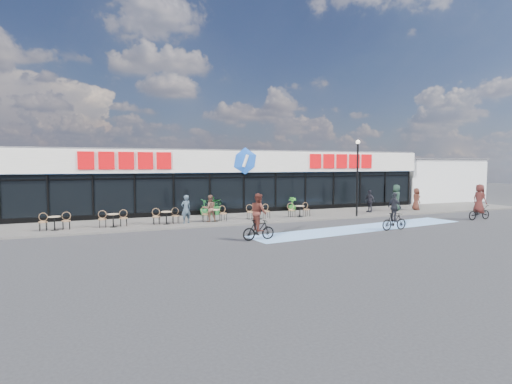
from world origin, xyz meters
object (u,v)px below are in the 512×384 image
at_px(potted_plant_mid, 216,205).
at_px(pedestrian_a, 370,201).
at_px(potted_plant_left, 204,207).
at_px(patron_left, 186,209).
at_px(cyclist_b, 479,206).
at_px(pedestrian_c, 396,198).
at_px(potted_plant_right, 292,204).
at_px(lamp_post, 357,171).
at_px(patron_right, 210,208).
at_px(cyclist_a, 394,215).
at_px(pedestrian_b, 416,199).
at_px(bistro_set_0, 55,221).

height_order(potted_plant_mid, pedestrian_a, pedestrian_a).
xyz_separation_m(potted_plant_left, patron_left, (-1.94, -3.22, 0.28)).
bearing_deg(cyclist_b, pedestrian_c, 113.55).
bearing_deg(potted_plant_right, lamp_post, -57.68).
bearing_deg(potted_plant_mid, cyclist_b, -27.66).
bearing_deg(cyclist_b, potted_plant_right, 139.65).
bearing_deg(cyclist_b, patron_left, 165.01).
bearing_deg(potted_plant_mid, potted_plant_right, -0.24).
xyz_separation_m(patron_right, pedestrian_a, (12.01, 0.36, -0.01)).
height_order(lamp_post, cyclist_b, lamp_post).
bearing_deg(pedestrian_a, pedestrian_c, 77.88).
distance_m(pedestrian_c, cyclist_a, 8.46).
relative_size(patron_right, pedestrian_b, 0.97).
xyz_separation_m(pedestrian_b, pedestrian_c, (-1.92, -0.03, 0.15)).
distance_m(patron_right, cyclist_b, 17.20).
distance_m(pedestrian_a, pedestrian_c, 2.26).
bearing_deg(cyclist_a, potted_plant_mid, 128.77).
height_order(potted_plant_mid, patron_right, patron_right).
distance_m(bistro_set_0, potted_plant_right, 15.80).
xyz_separation_m(bistro_set_0, pedestrian_a, (20.42, 0.30, 0.34)).
height_order(potted_plant_left, patron_right, patron_right).
relative_size(potted_plant_mid, pedestrian_a, 0.85).
distance_m(potted_plant_left, potted_plant_right, 6.65).
distance_m(lamp_post, bistro_set_0, 18.41).
bearing_deg(pedestrian_c, lamp_post, -15.94).
relative_size(potted_plant_mid, pedestrian_b, 0.82).
relative_size(lamp_post, bistro_set_0, 3.29).
bearing_deg(pedestrian_b, lamp_post, 118.19).
height_order(potted_plant_left, pedestrian_c, pedestrian_c).
xyz_separation_m(lamp_post, patron_right, (-9.77, 1.20, -2.21)).
bearing_deg(patron_right, cyclist_a, 143.47).
distance_m(potted_plant_right, cyclist_a, 9.29).
bearing_deg(cyclist_a, pedestrian_b, 40.00).
distance_m(patron_left, pedestrian_c, 15.74).
relative_size(potted_plant_mid, cyclist_a, 0.66).
height_order(pedestrian_b, pedestrian_c, pedestrian_c).
bearing_deg(pedestrian_b, cyclist_b, -160.65).
xyz_separation_m(potted_plant_mid, cyclist_b, (15.24, -7.99, 0.13)).
bearing_deg(pedestrian_c, cyclist_a, 15.42).
height_order(pedestrian_a, pedestrian_b, pedestrian_b).
xyz_separation_m(pedestrian_b, cyclist_b, (0.31, -5.14, -0.02)).
height_order(lamp_post, potted_plant_left, lamp_post).
height_order(potted_plant_mid, potted_plant_right, potted_plant_mid).
bearing_deg(cyclist_a, bistro_set_0, 159.98).
bearing_deg(potted_plant_right, pedestrian_a, -28.46).
height_order(lamp_post, potted_plant_right, lamp_post).
bearing_deg(pedestrian_c, pedestrian_b, 148.09).
xyz_separation_m(potted_plant_right, pedestrian_c, (7.15, -2.86, 0.46)).
distance_m(potted_plant_left, patron_right, 3.12).
height_order(potted_plant_right, cyclist_b, cyclist_b).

